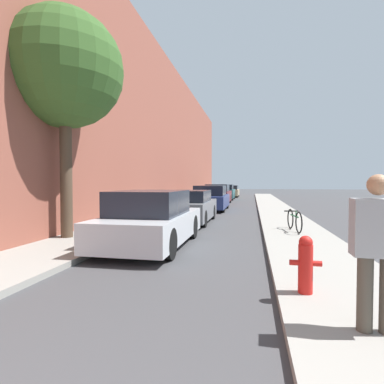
{
  "coord_description": "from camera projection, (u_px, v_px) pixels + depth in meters",
  "views": [
    {
      "loc": [
        1.55,
        0.54,
        1.65
      ],
      "look_at": [
        -0.43,
        10.56,
        1.32
      ],
      "focal_mm": 28.53,
      "sensor_mm": 36.0,
      "label": 1
    }
  ],
  "objects": [
    {
      "name": "ground_plane",
      "position": [
        221.0,
        215.0,
        15.51
      ],
      "size": [
        120.0,
        120.0,
        0.0
      ],
      "primitive_type": "plane",
      "color": "#3D3D3F"
    },
    {
      "name": "sidewalk_left",
      "position": [
        166.0,
        212.0,
        16.07
      ],
      "size": [
        2.0,
        52.0,
        0.12
      ],
      "color": "gray",
      "rests_on": "ground"
    },
    {
      "name": "sidewalk_right",
      "position": [
        280.0,
        215.0,
        14.95
      ],
      "size": [
        2.0,
        52.0,
        0.12
      ],
      "color": "gray",
      "rests_on": "ground"
    },
    {
      "name": "building_facade_left",
      "position": [
        141.0,
        121.0,
        16.18
      ],
      "size": [
        0.7,
        52.0,
        9.8
      ],
      "color": "brown",
      "rests_on": "ground"
    },
    {
      "name": "parked_car_silver",
      "position": [
        151.0,
        220.0,
        7.81
      ],
      "size": [
        1.82,
        4.14,
        1.43
      ],
      "color": "black",
      "rests_on": "ground"
    },
    {
      "name": "parked_car_grey",
      "position": [
        190.0,
        207.0,
        12.49
      ],
      "size": [
        1.75,
        4.08,
        1.32
      ],
      "color": "black",
      "rests_on": "ground"
    },
    {
      "name": "parked_car_navy",
      "position": [
        211.0,
        198.0,
        17.96
      ],
      "size": [
        1.88,
        4.32,
        1.45
      ],
      "color": "black",
      "rests_on": "ground"
    },
    {
      "name": "parked_car_maroon",
      "position": [
        218.0,
        195.0,
        23.15
      ],
      "size": [
        1.81,
        4.65,
        1.49
      ],
      "color": "black",
      "rests_on": "ground"
    },
    {
      "name": "parked_car_teal",
      "position": [
        225.0,
        192.0,
        28.89
      ],
      "size": [
        1.77,
        4.08,
        1.44
      ],
      "color": "black",
      "rests_on": "ground"
    },
    {
      "name": "parked_car_champagne",
      "position": [
        230.0,
        191.0,
        34.21
      ],
      "size": [
        1.88,
        4.57,
        1.3
      ],
      "color": "black",
      "rests_on": "ground"
    },
    {
      "name": "street_tree_near",
      "position": [
        65.0,
        71.0,
        8.34
      ],
      "size": [
        3.19,
        3.19,
        6.21
      ],
      "color": "#4C3A2B",
      "rests_on": "sidewalk_left"
    },
    {
      "name": "fire_hydrant",
      "position": [
        305.0,
        264.0,
        4.19
      ],
      "size": [
        0.42,
        0.19,
        0.79
      ],
      "color": "red",
      "rests_on": "sidewalk_right"
    },
    {
      "name": "pedestrian",
      "position": [
        377.0,
        245.0,
        3.08
      ],
      "size": [
        0.48,
        0.26,
        1.61
      ],
      "rotation": [
        0.0,
        0.0,
        -0.03
      ],
      "color": "#4C473D",
      "rests_on": "sidewalk_right"
    },
    {
      "name": "bicycle",
      "position": [
        294.0,
        220.0,
        9.56
      ],
      "size": [
        0.44,
        1.58,
        0.65
      ],
      "rotation": [
        0.0,
        0.0,
        0.14
      ],
      "color": "black",
      "rests_on": "sidewalk_right"
    }
  ]
}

